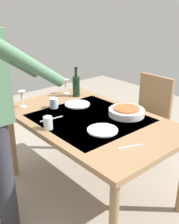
{
  "coord_description": "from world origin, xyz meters",
  "views": [
    {
      "loc": [
        -1.55,
        1.34,
        1.62
      ],
      "look_at": [
        0.0,
        0.0,
        0.78
      ],
      "focal_mm": 43.39,
      "sensor_mm": 36.0,
      "label": 1
    }
  ],
  "objects_px": {
    "water_cup_near_left": "(48,123)",
    "dinner_plate_far": "(103,130)",
    "water_cup_near_right": "(54,103)",
    "serving_bowl_pasta": "(127,112)",
    "wine_glass_right": "(22,96)",
    "wine_bottle": "(76,86)",
    "dining_table": "(89,126)",
    "wine_glass_left": "(66,84)",
    "dinner_plate_near": "(77,104)",
    "chair_near": "(148,114)"
  },
  "relations": [
    {
      "from": "wine_glass_left",
      "to": "wine_glass_right",
      "type": "distance_m",
      "value": 0.53
    },
    {
      "from": "water_cup_near_right",
      "to": "serving_bowl_pasta",
      "type": "height_order",
      "value": "water_cup_near_right"
    },
    {
      "from": "chair_near",
      "to": "wine_glass_left",
      "type": "xyz_separation_m",
      "value": [
        0.61,
        0.61,
        0.31
      ]
    },
    {
      "from": "wine_bottle",
      "to": "wine_glass_left",
      "type": "bearing_deg",
      "value": 11.68
    },
    {
      "from": "dinner_plate_far",
      "to": "water_cup_near_right",
      "type": "bearing_deg",
      "value": 0.82
    },
    {
      "from": "water_cup_near_right",
      "to": "serving_bowl_pasta",
      "type": "xyz_separation_m",
      "value": [
        -0.54,
        -0.37,
        -0.01
      ]
    },
    {
      "from": "water_cup_near_left",
      "to": "serving_bowl_pasta",
      "type": "bearing_deg",
      "value": -107.8
    },
    {
      "from": "chair_near",
      "to": "dinner_plate_far",
      "type": "height_order",
      "value": "chair_near"
    },
    {
      "from": "wine_glass_right",
      "to": "water_cup_near_left",
      "type": "distance_m",
      "value": 0.55
    },
    {
      "from": "chair_near",
      "to": "serving_bowl_pasta",
      "type": "distance_m",
      "value": 0.65
    },
    {
      "from": "wine_glass_left",
      "to": "dinner_plate_near",
      "type": "height_order",
      "value": "wine_glass_left"
    },
    {
      "from": "wine_glass_right",
      "to": "water_cup_near_right",
      "type": "xyz_separation_m",
      "value": [
        -0.21,
        -0.2,
        -0.06
      ]
    },
    {
      "from": "dinner_plate_near",
      "to": "dinner_plate_far",
      "type": "distance_m",
      "value": 0.58
    },
    {
      "from": "dining_table",
      "to": "water_cup_near_left",
      "type": "bearing_deg",
      "value": 83.62
    },
    {
      "from": "water_cup_near_right",
      "to": "dinner_plate_far",
      "type": "height_order",
      "value": "water_cup_near_right"
    },
    {
      "from": "water_cup_near_left",
      "to": "chair_near",
      "type": "bearing_deg",
      "value": -90.35
    },
    {
      "from": "chair_near",
      "to": "wine_bottle",
      "type": "height_order",
      "value": "wine_bottle"
    },
    {
      "from": "dining_table",
      "to": "water_cup_near_left",
      "type": "xyz_separation_m",
      "value": [
        0.04,
        0.37,
        0.12
      ]
    },
    {
      "from": "wine_bottle",
      "to": "wine_glass_right",
      "type": "bearing_deg",
      "value": 81.89
    },
    {
      "from": "water_cup_near_right",
      "to": "dinner_plate_near",
      "type": "bearing_deg",
      "value": -110.5
    },
    {
      "from": "water_cup_near_left",
      "to": "serving_bowl_pasta",
      "type": "height_order",
      "value": "water_cup_near_left"
    },
    {
      "from": "wine_glass_right",
      "to": "dinner_plate_near",
      "type": "height_order",
      "value": "wine_glass_right"
    },
    {
      "from": "chair_near",
      "to": "water_cup_near_right",
      "type": "bearing_deg",
      "value": 70.04
    },
    {
      "from": "water_cup_near_left",
      "to": "wine_bottle",
      "type": "bearing_deg",
      "value": -53.79
    },
    {
      "from": "water_cup_near_left",
      "to": "dinner_plate_far",
      "type": "relative_size",
      "value": 0.43
    },
    {
      "from": "water_cup_near_left",
      "to": "water_cup_near_right",
      "type": "height_order",
      "value": "water_cup_near_left"
    },
    {
      "from": "wine_glass_right",
      "to": "dining_table",
      "type": "bearing_deg",
      "value": -153.29
    },
    {
      "from": "wine_glass_left",
      "to": "water_cup_near_right",
      "type": "relative_size",
      "value": 1.67
    },
    {
      "from": "water_cup_near_right",
      "to": "serving_bowl_pasta",
      "type": "distance_m",
      "value": 0.65
    },
    {
      "from": "wine_glass_right",
      "to": "dinner_plate_far",
      "type": "bearing_deg",
      "value": -166.12
    },
    {
      "from": "dinner_plate_far",
      "to": "wine_glass_left",
      "type": "bearing_deg",
      "value": -19.81
    },
    {
      "from": "water_cup_near_right",
      "to": "dinner_plate_near",
      "type": "relative_size",
      "value": 0.39
    },
    {
      "from": "dining_table",
      "to": "wine_glass_right",
      "type": "height_order",
      "value": "wine_glass_right"
    },
    {
      "from": "water_cup_near_left",
      "to": "dinner_plate_far",
      "type": "height_order",
      "value": "water_cup_near_left"
    },
    {
      "from": "wine_bottle",
      "to": "dinner_plate_near",
      "type": "relative_size",
      "value": 1.29
    },
    {
      "from": "dinner_plate_near",
      "to": "dinner_plate_far",
      "type": "xyz_separation_m",
      "value": [
        -0.55,
        0.2,
        0.0
      ]
    },
    {
      "from": "wine_glass_right",
      "to": "water_cup_near_left",
      "type": "height_order",
      "value": "wine_glass_right"
    },
    {
      "from": "wine_bottle",
      "to": "water_cup_near_right",
      "type": "bearing_deg",
      "value": 109.8
    },
    {
      "from": "chair_near",
      "to": "wine_glass_left",
      "type": "relative_size",
      "value": 6.03
    },
    {
      "from": "dining_table",
      "to": "wine_glass_left",
      "type": "height_order",
      "value": "wine_glass_left"
    },
    {
      "from": "dining_table",
      "to": "chair_near",
      "type": "height_order",
      "value": "chair_near"
    },
    {
      "from": "serving_bowl_pasta",
      "to": "dinner_plate_near",
      "type": "distance_m",
      "value": 0.49
    },
    {
      "from": "chair_near",
      "to": "water_cup_near_right",
      "type": "distance_m",
      "value": 1.03
    },
    {
      "from": "chair_near",
      "to": "serving_bowl_pasta",
      "type": "xyz_separation_m",
      "value": [
        -0.2,
        0.58,
        0.24
      ]
    },
    {
      "from": "dining_table",
      "to": "wine_glass_right",
      "type": "relative_size",
      "value": 9.96
    },
    {
      "from": "wine_bottle",
      "to": "water_cup_near_right",
      "type": "xyz_separation_m",
      "value": [
        -0.13,
        0.36,
        -0.07
      ]
    },
    {
      "from": "wine_bottle",
      "to": "water_cup_near_left",
      "type": "height_order",
      "value": "wine_bottle"
    },
    {
      "from": "wine_bottle",
      "to": "water_cup_near_left",
      "type": "xyz_separation_m",
      "value": [
        -0.46,
        0.63,
        -0.06
      ]
    },
    {
      "from": "chair_near",
      "to": "water_cup_near_right",
      "type": "height_order",
      "value": "chair_near"
    },
    {
      "from": "wine_bottle",
      "to": "wine_glass_right",
      "type": "distance_m",
      "value": 0.56
    }
  ]
}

